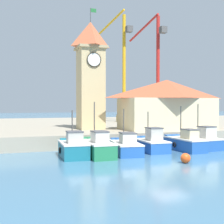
{
  "coord_description": "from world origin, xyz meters",
  "views": [
    {
      "loc": [
        -11.52,
        -20.29,
        4.25
      ],
      "look_at": [
        -1.01,
        10.33,
        3.5
      ],
      "focal_mm": 50.0,
      "sensor_mm": 36.0,
      "label": 1
    }
  ],
  "objects_px": {
    "fishing_boat_center": "(185,143)",
    "mooring_buoy": "(185,158)",
    "fishing_boat_left_outer": "(97,147)",
    "fishing_boat_left_inner": "(125,146)",
    "clock_tower": "(91,72)",
    "warehouse_right": "(167,104)",
    "port_crane_near": "(123,79)",
    "fishing_boat_mid_left": "(151,143)",
    "fishing_boat_far_left": "(73,148)",
    "port_crane_far": "(157,80)",
    "fishing_boat_mid_right": "(202,141)"
  },
  "relations": [
    {
      "from": "warehouse_right",
      "to": "port_crane_near",
      "type": "distance_m",
      "value": 17.19
    },
    {
      "from": "fishing_boat_left_outer",
      "to": "fishing_boat_left_inner",
      "type": "xyz_separation_m",
      "value": [
        2.71,
        0.4,
        -0.11
      ]
    },
    {
      "from": "fishing_boat_far_left",
      "to": "warehouse_right",
      "type": "bearing_deg",
      "value": 31.38
    },
    {
      "from": "fishing_boat_left_outer",
      "to": "clock_tower",
      "type": "distance_m",
      "value": 13.19
    },
    {
      "from": "fishing_boat_mid_left",
      "to": "fishing_boat_mid_right",
      "type": "bearing_deg",
      "value": -1.77
    },
    {
      "from": "mooring_buoy",
      "to": "fishing_boat_left_inner",
      "type": "bearing_deg",
      "value": 114.82
    },
    {
      "from": "fishing_boat_left_inner",
      "to": "fishing_boat_center",
      "type": "xyz_separation_m",
      "value": [
        5.92,
        0.0,
        0.07
      ]
    },
    {
      "from": "fishing_boat_far_left",
      "to": "mooring_buoy",
      "type": "bearing_deg",
      "value": -35.57
    },
    {
      "from": "fishing_boat_left_inner",
      "to": "fishing_boat_far_left",
      "type": "bearing_deg",
      "value": -175.82
    },
    {
      "from": "port_crane_far",
      "to": "mooring_buoy",
      "type": "distance_m",
      "value": 29.09
    },
    {
      "from": "clock_tower",
      "to": "mooring_buoy",
      "type": "height_order",
      "value": "clock_tower"
    },
    {
      "from": "fishing_boat_center",
      "to": "port_crane_near",
      "type": "height_order",
      "value": "port_crane_near"
    },
    {
      "from": "fishing_boat_left_outer",
      "to": "mooring_buoy",
      "type": "distance_m",
      "value": 7.32
    },
    {
      "from": "fishing_boat_center",
      "to": "mooring_buoy",
      "type": "xyz_separation_m",
      "value": [
        -3.38,
        -5.5,
        -0.37
      ]
    },
    {
      "from": "fishing_boat_far_left",
      "to": "port_crane_near",
      "type": "height_order",
      "value": "port_crane_near"
    },
    {
      "from": "fishing_boat_left_outer",
      "to": "fishing_boat_mid_left",
      "type": "relative_size",
      "value": 1.14
    },
    {
      "from": "fishing_boat_center",
      "to": "port_crane_near",
      "type": "bearing_deg",
      "value": 82.78
    },
    {
      "from": "clock_tower",
      "to": "port_crane_near",
      "type": "xyz_separation_m",
      "value": [
        9.32,
        13.8,
        0.57
      ]
    },
    {
      "from": "fishing_boat_left_inner",
      "to": "port_crane_far",
      "type": "xyz_separation_m",
      "value": [
        13.4,
        20.31,
        7.6
      ]
    },
    {
      "from": "fishing_boat_far_left",
      "to": "fishing_boat_left_inner",
      "type": "bearing_deg",
      "value": 4.18
    },
    {
      "from": "fishing_boat_far_left",
      "to": "clock_tower",
      "type": "height_order",
      "value": "clock_tower"
    },
    {
      "from": "warehouse_right",
      "to": "port_crane_near",
      "type": "xyz_separation_m",
      "value": [
        0.79,
        16.62,
        4.3
      ]
    },
    {
      "from": "fishing_boat_far_left",
      "to": "fishing_boat_mid_right",
      "type": "bearing_deg",
      "value": 3.68
    },
    {
      "from": "mooring_buoy",
      "to": "fishing_boat_mid_left",
      "type": "bearing_deg",
      "value": 88.05
    },
    {
      "from": "fishing_boat_mid_left",
      "to": "fishing_boat_center",
      "type": "distance_m",
      "value": 3.23
    },
    {
      "from": "mooring_buoy",
      "to": "clock_tower",
      "type": "bearing_deg",
      "value": 100.36
    },
    {
      "from": "fishing_boat_mid_right",
      "to": "port_crane_near",
      "type": "distance_m",
      "value": 24.94
    },
    {
      "from": "fishing_boat_center",
      "to": "fishing_boat_far_left",
      "type": "bearing_deg",
      "value": -178.14
    },
    {
      "from": "fishing_boat_left_outer",
      "to": "fishing_boat_left_inner",
      "type": "distance_m",
      "value": 2.74
    },
    {
      "from": "fishing_boat_mid_left",
      "to": "warehouse_right",
      "type": "bearing_deg",
      "value": 51.56
    },
    {
      "from": "fishing_boat_left_inner",
      "to": "port_crane_far",
      "type": "height_order",
      "value": "port_crane_far"
    },
    {
      "from": "fishing_boat_far_left",
      "to": "warehouse_right",
      "type": "distance_m",
      "value": 15.47
    },
    {
      "from": "fishing_boat_left_outer",
      "to": "clock_tower",
      "type": "height_order",
      "value": "clock_tower"
    },
    {
      "from": "fishing_boat_mid_left",
      "to": "fishing_boat_mid_right",
      "type": "distance_m",
      "value": 5.39
    },
    {
      "from": "fishing_boat_center",
      "to": "mooring_buoy",
      "type": "distance_m",
      "value": 6.46
    },
    {
      "from": "fishing_boat_far_left",
      "to": "fishing_boat_left_inner",
      "type": "xyz_separation_m",
      "value": [
        4.66,
        0.34,
        -0.11
      ]
    },
    {
      "from": "port_crane_near",
      "to": "mooring_buoy",
      "type": "bearing_deg",
      "value": -102.26
    },
    {
      "from": "port_crane_near",
      "to": "warehouse_right",
      "type": "bearing_deg",
      "value": -92.72
    },
    {
      "from": "port_crane_near",
      "to": "port_crane_far",
      "type": "height_order",
      "value": "port_crane_near"
    },
    {
      "from": "port_crane_far",
      "to": "fishing_boat_mid_right",
      "type": "bearing_deg",
      "value": -104.88
    },
    {
      "from": "fishing_boat_mid_left",
      "to": "fishing_boat_center",
      "type": "bearing_deg",
      "value": -11.52
    },
    {
      "from": "fishing_boat_left_outer",
      "to": "port_crane_far",
      "type": "distance_m",
      "value": 27.29
    },
    {
      "from": "port_crane_near",
      "to": "clock_tower",
      "type": "bearing_deg",
      "value": -124.02
    },
    {
      "from": "fishing_boat_left_outer",
      "to": "clock_tower",
      "type": "xyz_separation_m",
      "value": [
        2.36,
        10.71,
        7.33
      ]
    },
    {
      "from": "fishing_boat_mid_left",
      "to": "port_crane_near",
      "type": "relative_size",
      "value": 0.24
    },
    {
      "from": "warehouse_right",
      "to": "fishing_boat_mid_right",
      "type": "bearing_deg",
      "value": -90.42
    },
    {
      "from": "fishing_boat_left_outer",
      "to": "fishing_boat_mid_left",
      "type": "xyz_separation_m",
      "value": [
        5.46,
        1.05,
        -0.03
      ]
    },
    {
      "from": "clock_tower",
      "to": "warehouse_right",
      "type": "bearing_deg",
      "value": -18.26
    },
    {
      "from": "warehouse_right",
      "to": "port_crane_far",
      "type": "xyz_separation_m",
      "value": [
        5.22,
        12.82,
        3.89
      ]
    },
    {
      "from": "fishing_boat_center",
      "to": "clock_tower",
      "type": "height_order",
      "value": "clock_tower"
    }
  ]
}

